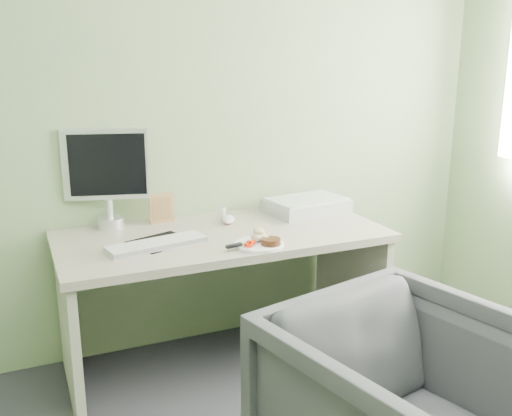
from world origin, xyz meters
name	(u,v)px	position (x,y,z in m)	size (l,w,h in m)	color
wall_back	(196,101)	(0.00, 2.00, 1.35)	(3.50, 3.50, 0.00)	gray
desk	(223,267)	(0.00, 1.62, 0.55)	(1.60, 0.75, 0.73)	#A7998B
plate	(259,245)	(0.08, 1.36, 0.74)	(0.23, 0.23, 0.01)	white
steak	(271,241)	(0.13, 1.33, 0.76)	(0.09, 0.09, 0.03)	black
potato_pile	(260,234)	(0.11, 1.41, 0.77)	(0.10, 0.07, 0.05)	tan
carrot_heap	(250,243)	(0.03, 1.34, 0.76)	(0.05, 0.04, 0.03)	#FF2805
steak_knife	(240,244)	(-0.02, 1.35, 0.75)	(0.21, 0.07, 0.01)	silver
mousepad	(162,242)	(-0.32, 1.59, 0.73)	(0.26, 0.23, 0.00)	black
keyboard	(157,244)	(-0.35, 1.53, 0.75)	(0.46, 0.14, 0.02)	white
computer_mouse	(229,219)	(0.09, 1.77, 0.75)	(0.06, 0.11, 0.04)	white
photo_frame	(162,208)	(-0.23, 1.91, 0.81)	(0.13, 0.02, 0.16)	#A5824D
eyedrop_bottle	(223,212)	(0.10, 1.87, 0.76)	(0.03, 0.03, 0.08)	white
scanner	(306,206)	(0.57, 1.81, 0.76)	(0.43, 0.29, 0.07)	#A9ACB0
monitor	(106,173)	(-0.50, 1.94, 1.01)	(0.41, 0.16, 0.50)	silver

